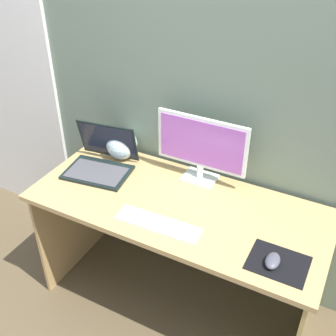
% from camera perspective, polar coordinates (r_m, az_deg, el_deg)
% --- Properties ---
extents(ground_plane, '(8.00, 8.00, 0.00)m').
position_cam_1_polar(ground_plane, '(2.64, 1.10, -17.35)').
color(ground_plane, brown).
extents(wall_back, '(6.00, 0.04, 2.50)m').
position_cam_1_polar(wall_back, '(2.15, 6.03, 11.63)').
color(wall_back, slate).
rests_on(wall_back, ground_plane).
extents(door_left, '(0.82, 0.02, 2.02)m').
position_cam_1_polar(door_left, '(3.01, -21.12, 11.31)').
color(door_left, white).
rests_on(door_left, ground_plane).
extents(desk, '(1.51, 0.66, 0.74)m').
position_cam_1_polar(desk, '(2.21, 1.26, -7.78)').
color(desk, tan).
rests_on(desk, ground_plane).
extents(monitor, '(0.50, 0.14, 0.37)m').
position_cam_1_polar(monitor, '(2.18, 4.56, 2.88)').
color(monitor, white).
rests_on(monitor, desk).
extents(laptop, '(0.39, 0.35, 0.25)m').
position_cam_1_polar(laptop, '(2.36, -9.11, 0.88)').
color(laptop, black).
rests_on(laptop, desk).
extents(fishbowl, '(0.18, 0.18, 0.18)m').
position_cam_1_polar(fishbowl, '(2.44, -6.31, 3.25)').
color(fishbowl, silver).
rests_on(fishbowl, desk).
extents(keyboard_external, '(0.42, 0.13, 0.01)m').
position_cam_1_polar(keyboard_external, '(1.99, -1.37, -7.61)').
color(keyboard_external, white).
rests_on(keyboard_external, desk).
extents(mousepad, '(0.25, 0.20, 0.00)m').
position_cam_1_polar(mousepad, '(1.88, 14.76, -12.38)').
color(mousepad, black).
rests_on(mousepad, desk).
extents(mouse, '(0.06, 0.10, 0.04)m').
position_cam_1_polar(mouse, '(1.85, 14.07, -12.17)').
color(mouse, '#474855').
rests_on(mouse, mousepad).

